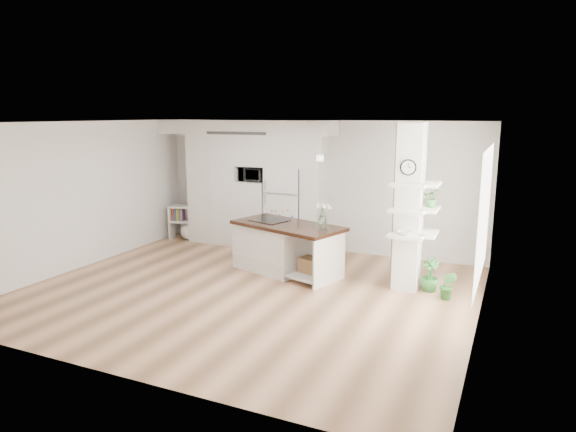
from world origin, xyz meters
The scene contains 14 objects.
floor centered at (0.00, 0.00, 0.00)m, with size 7.00×6.00×0.01m, color tan.
room centered at (0.00, 0.00, 1.86)m, with size 7.04×6.04×2.72m.
cabinet_wall centered at (-1.45, 2.67, 1.51)m, with size 4.00×0.71×2.70m.
refrigerator centered at (-0.53, 2.68, 0.88)m, with size 0.78×0.69×1.75m.
column centered at (2.38, 1.13, 1.35)m, with size 0.69×0.90×2.70m.
window centered at (3.48, 0.30, 1.50)m, with size 2.40×2.40×0.00m, color white.
pendant_light centered at (1.70, 0.15, 2.12)m, with size 0.12×0.12×0.10m, color white.
kitchen_island centered at (-0.04, 1.23, 0.47)m, with size 2.21×1.52×1.48m.
bookshelf centered at (-2.97, 2.51, 0.34)m, with size 0.73×0.53×0.78m.
floor_plant_a centered at (3.00, 0.94, 0.23)m, with size 0.25×0.20×0.46m, color #2C6F2D.
floor_plant_b centered at (2.68, 1.23, 0.27)m, with size 0.30×0.30×0.53m, color #2C6F2D.
microwave centered at (-1.27, 2.62, 1.57)m, with size 0.54×0.37×0.30m, color #2D2D2D.
shelf_plant centered at (2.63, 1.30, 1.52)m, with size 0.27×0.23×0.30m, color #2C6F2D.
decor_bowl centered at (2.30, 0.90, 1.00)m, with size 0.22×0.22×0.05m, color white.
Camera 1 is at (3.85, -6.96, 2.83)m, focal length 32.00 mm.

